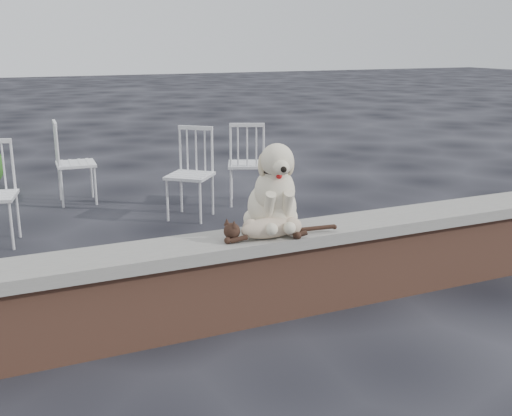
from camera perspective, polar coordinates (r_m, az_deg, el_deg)
name	(u,v)px	position (r m, az deg, el deg)	size (l,w,h in m)	color
ground	(199,328)	(4.05, -5.35, -11.07)	(60.00, 60.00, 0.00)	black
brick_wall	(198,292)	(3.94, -5.44, -7.82)	(6.00, 0.30, 0.50)	brown
capstone	(197,249)	(3.84, -5.55, -3.83)	(6.20, 0.40, 0.08)	slate
dog	(272,185)	(3.99, 1.51, 2.15)	(0.40, 0.53, 0.61)	beige
cat	(271,226)	(3.88, 1.37, -1.72)	(0.90, 0.22, 0.15)	tan
chair_c	(247,163)	(6.88, -0.84, 4.26)	(0.56, 0.56, 0.94)	white
chair_e	(76,162)	(7.20, -16.51, 4.13)	(0.56, 0.56, 0.94)	white
chair_d	(190,174)	(6.33, -6.21, 3.19)	(0.56, 0.56, 0.94)	white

